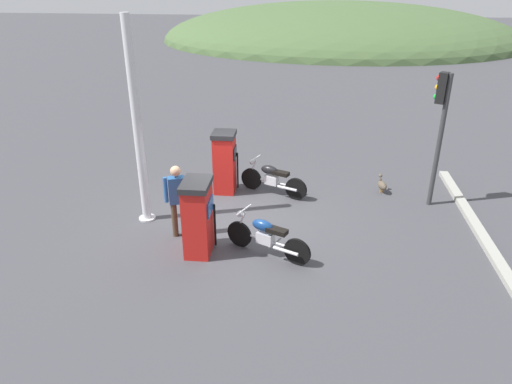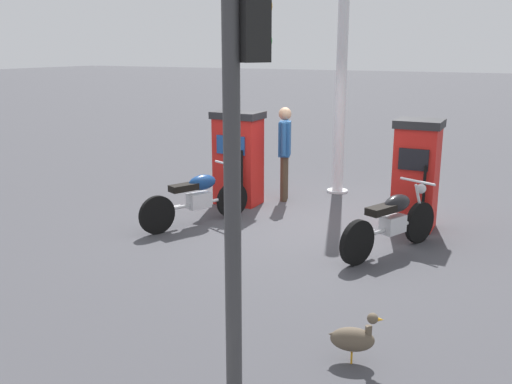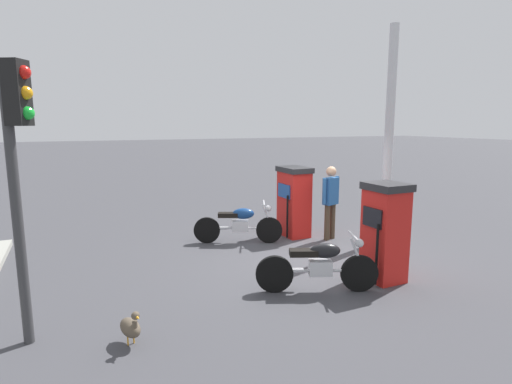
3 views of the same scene
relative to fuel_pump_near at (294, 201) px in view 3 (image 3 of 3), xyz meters
The scene contains 9 objects.
ground_plane 1.85m from the fuel_pump_near, 69.71° to the left, with size 120.00×120.00×0.00m, color #424247.
fuel_pump_near is the anchor object (origin of this frame).
fuel_pump_far 3.10m from the fuel_pump_near, 90.00° to the left, with size 0.65×0.69×1.68m.
motorcycle_near_pump 1.47m from the fuel_pump_near, ahead, with size 1.83×0.95×0.93m.
motorcycle_far_pump 3.36m from the fuel_pump_near, 67.44° to the left, with size 1.82×0.92×0.94m.
attendant_person 0.88m from the fuel_pump_near, 133.80° to the left, with size 0.57×0.31×1.69m.
wandering_duck 5.52m from the fuel_pump_near, 39.64° to the left, with size 0.30×0.47×0.48m.
roadside_traffic_light 6.24m from the fuel_pump_near, 29.29° to the left, with size 0.39×0.31×3.35m.
canopy_support_pole 2.52m from the fuel_pump_near, 140.96° to the left, with size 0.40×0.40×4.70m.
Camera 3 is at (4.17, 6.78, 2.66)m, focal length 28.86 mm.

